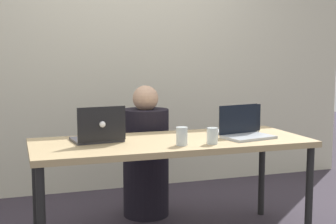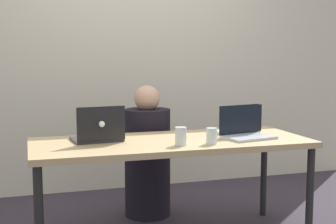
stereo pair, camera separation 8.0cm
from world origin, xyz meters
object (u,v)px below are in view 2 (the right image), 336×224
object	(u,v)px
laptop_front_right	(245,131)
laptop_back_right	(237,127)
water_glass_right	(212,137)
water_glass_center	(180,138)
laptop_back_left	(98,134)
person_at_center	(147,158)

from	to	relation	value
laptop_front_right	laptop_back_right	world-z (taller)	laptop_front_right
laptop_back_right	water_glass_right	world-z (taller)	laptop_back_right
water_glass_right	water_glass_center	bearing A→B (deg)	176.02
laptop_back_right	water_glass_right	distance (m)	0.47
laptop_front_right	laptop_back_left	bearing A→B (deg)	159.92
laptop_front_right	water_glass_center	xyz separation A→B (m)	(-0.52, -0.14, 0.00)
laptop_back_right	water_glass_center	world-z (taller)	laptop_back_right
person_at_center	laptop_front_right	world-z (taller)	person_at_center
laptop_front_right	laptop_back_left	distance (m)	1.00
person_at_center	water_glass_right	bearing A→B (deg)	114.16
laptop_back_left	water_glass_right	size ratio (longest dim) A/B	3.29
person_at_center	laptop_back_right	bearing A→B (deg)	147.40
person_at_center	water_glass_right	size ratio (longest dim) A/B	10.07
laptop_front_right	water_glass_center	world-z (taller)	laptop_front_right
person_at_center	laptop_back_right	world-z (taller)	person_at_center
laptop_back_right	laptop_back_left	xyz separation A→B (m)	(-1.01, -0.03, 0.01)
laptop_back_right	water_glass_right	xyz separation A→B (m)	(-0.33, -0.33, -0.00)
laptop_back_left	water_glass_center	xyz separation A→B (m)	(0.48, -0.28, -0.00)
laptop_back_left	laptop_back_right	bearing A→B (deg)	175.05
laptop_back_right	water_glass_center	bearing A→B (deg)	17.43
person_at_center	water_glass_center	world-z (taller)	person_at_center
water_glass_right	water_glass_center	size ratio (longest dim) A/B	0.89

